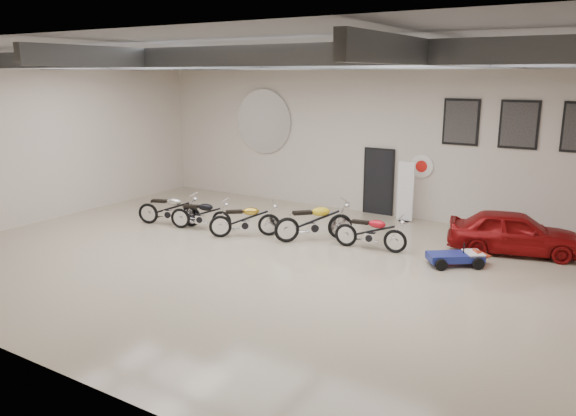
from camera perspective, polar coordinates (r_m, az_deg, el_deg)
The scene contains 18 objects.
floor at distance 13.82m, azimuth -2.65°, elevation -5.43°, with size 16.00×12.00×0.01m, color tan.
ceiling at distance 13.09m, azimuth -2.89°, elevation 15.76°, with size 16.00×12.00×0.01m, color gray.
back_wall at distance 18.43m, azimuth 7.99°, elevation 7.21°, with size 16.00×0.02×5.00m, color beige.
left_wall at distance 18.93m, azimuth -23.24°, elevation 6.41°, with size 0.02×12.00×5.00m, color beige.
ceiling_beams at distance 13.08m, azimuth -2.88°, elevation 14.66°, with size 15.80×11.80×0.32m, color slate, non-canonical shape.
door at distance 18.41m, azimuth 9.20°, elevation 2.59°, with size 0.92×0.08×2.10m, color black.
logo_plaque at distance 20.31m, azimuth -2.50°, elevation 8.75°, with size 2.30×0.06×1.16m, color silver, non-canonical shape.
poster_left at distance 17.34m, azimuth 17.17°, elevation 8.35°, with size 1.05×0.08×1.35m, color black, non-canonical shape.
poster_mid at distance 17.00m, azimuth 22.42°, elevation 7.84°, with size 1.05×0.08×1.35m, color black, non-canonical shape.
oil_sign at distance 17.81m, azimuth 13.44°, elevation 4.16°, with size 0.72×0.10×0.72m, color white, non-canonical shape.
banner_stand at distance 17.63m, azimuth 11.85°, elevation 1.62°, with size 0.51×0.20×1.87m, color white, non-canonical shape.
motorcycle_silver at distance 17.29m, azimuth -12.01°, elevation -0.06°, with size 1.97×0.61×1.02m, color silver, non-canonical shape.
motorcycle_black at distance 16.61m, azimuth -8.88°, elevation -0.58°, with size 1.87×0.58×0.97m, color silver, non-canonical shape.
motorcycle_gold at distance 15.77m, azimuth -4.42°, elevation -1.13°, with size 1.96×0.61×1.02m, color silver, non-canonical shape.
motorcycle_yellow at distance 15.35m, azimuth 2.63°, elevation -1.30°, with size 2.17×0.67×1.13m, color silver, non-canonical shape.
motorcycle_red at distance 14.73m, azimuth 8.36°, elevation -2.35°, with size 1.90×0.59×0.99m, color silver, non-canonical shape.
go_kart at distance 14.05m, azimuth 17.16°, elevation -4.49°, with size 1.59×0.71×0.58m, color navy, non-canonical shape.
vintage_car at distance 15.39m, azimuth 22.01°, elevation -2.28°, with size 3.26×1.31×1.11m, color maroon.
Camera 1 is at (7.46, -10.74, 4.49)m, focal length 35.00 mm.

